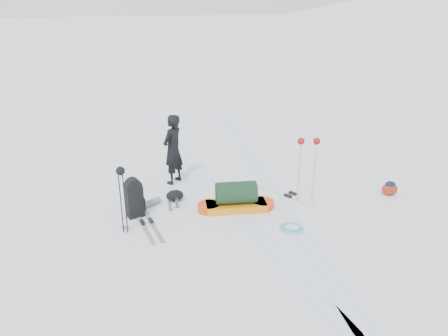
{
  "coord_description": "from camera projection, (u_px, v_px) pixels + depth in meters",
  "views": [
    {
      "loc": [
        -2.85,
        -8.19,
        4.41
      ],
      "look_at": [
        -0.18,
        0.12,
        0.95
      ],
      "focal_mm": 35.0,
      "sensor_mm": 36.0,
      "label": 1
    }
  ],
  "objects": [
    {
      "name": "touring_skis_white",
      "position": [
        290.0,
        196.0,
        10.28
      ],
      "size": [
        1.21,
        1.85,
        0.07
      ],
      "rotation": [
        0.0,
        0.0,
        -1.06
      ],
      "color": "silver",
      "rests_on": "ground"
    },
    {
      "name": "stuff_sack",
      "position": [
        175.0,
        195.0,
        10.03
      ],
      "size": [
        0.44,
        0.36,
        0.25
      ],
      "rotation": [
        0.0,
        0.0,
        0.14
      ],
      "color": "black",
      "rests_on": "ground"
    },
    {
      "name": "ski_poles_silver",
      "position": [
        308.0,
        149.0,
        9.53
      ],
      "size": [
        0.47,
        0.27,
        1.54
      ],
      "rotation": [
        0.0,
        0.0,
        -0.17
      ],
      "color": "#ABACB2",
      "rests_on": "ground"
    },
    {
      "name": "rope_coil",
      "position": [
        292.0,
        227.0,
        8.85
      ],
      "size": [
        0.53,
        0.53,
        0.06
      ],
      "rotation": [
        0.0,
        0.0,
        -0.09
      ],
      "color": "#57B7D3",
      "rests_on": "ground"
    },
    {
      "name": "ground",
      "position": [
        233.0,
        209.0,
        9.69
      ],
      "size": [
        200.0,
        200.0,
        0.0
      ],
      "primitive_type": "plane",
      "color": "white",
      "rests_on": "ground"
    },
    {
      "name": "ski_tracks",
      "position": [
        245.0,
        190.0,
        10.63
      ],
      "size": [
        3.38,
        17.97,
        0.01
      ],
      "color": "silver",
      "rests_on": "ground"
    },
    {
      "name": "pulk_sled",
      "position": [
        236.0,
        199.0,
        9.57
      ],
      "size": [
        1.76,
        0.79,
        0.65
      ],
      "rotation": [
        0.0,
        0.0,
        -0.18
      ],
      "color": "orange",
      "rests_on": "ground"
    },
    {
      "name": "thermos_pair",
      "position": [
        173.0,
        204.0,
        9.62
      ],
      "size": [
        0.25,
        0.17,
        0.26
      ],
      "rotation": [
        0.0,
        0.0,
        -0.28
      ],
      "color": "slate",
      "rests_on": "ground"
    },
    {
      "name": "small_daypack",
      "position": [
        390.0,
        188.0,
        10.31
      ],
      "size": [
        0.47,
        0.41,
        0.34
      ],
      "rotation": [
        0.0,
        0.0,
        -0.34
      ],
      "color": "maroon",
      "rests_on": "ground"
    },
    {
      "name": "snow_hill_backdrop",
      "position": [
        341.0,
        266.0,
        127.3
      ],
      "size": [
        359.5,
        192.0,
        162.45
      ],
      "color": "silver",
      "rests_on": "ground"
    },
    {
      "name": "touring_skis_grey",
      "position": [
        147.0,
        222.0,
        9.07
      ],
      "size": [
        0.45,
        1.82,
        0.07
      ],
      "rotation": [
        0.0,
        0.0,
        1.67
      ],
      "color": "#919499",
      "rests_on": "ground"
    },
    {
      "name": "expedition_rucksack",
      "position": [
        136.0,
        198.0,
        9.27
      ],
      "size": [
        0.83,
        0.73,
        0.87
      ],
      "rotation": [
        0.0,
        0.0,
        0.22
      ],
      "color": "black",
      "rests_on": "ground"
    },
    {
      "name": "skier",
      "position": [
        173.0,
        149.0,
        10.75
      ],
      "size": [
        0.76,
        0.74,
        1.76
      ],
      "primitive_type": "imported",
      "rotation": [
        0.0,
        0.0,
        3.89
      ],
      "color": "black",
      "rests_on": "ground"
    },
    {
      "name": "ski_poles_black",
      "position": [
        121.0,
        179.0,
        8.31
      ],
      "size": [
        0.2,
        0.17,
        1.41
      ],
      "rotation": [
        0.0,
        0.0,
        0.4
      ],
      "color": "black",
      "rests_on": "ground"
    }
  ]
}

